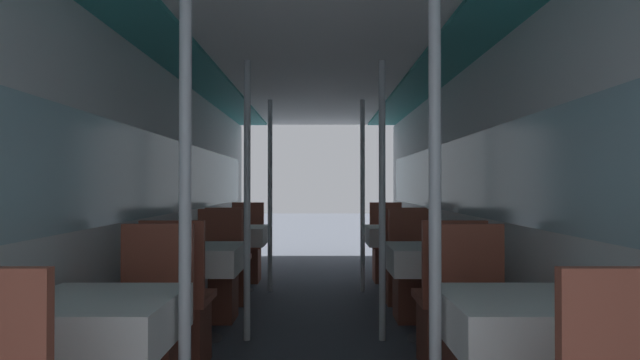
# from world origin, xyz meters

# --- Properties ---
(wall_left) EXTENTS (0.05, 8.33, 2.19)m
(wall_left) POSITION_xyz_m (-1.28, 2.76, 1.12)
(wall_left) COLOR silver
(wall_left) RESTS_ON ground_plane
(wall_right) EXTENTS (0.05, 8.33, 2.19)m
(wall_right) POSITION_xyz_m (1.28, 2.76, 1.12)
(wall_right) COLOR silver
(wall_right) RESTS_ON ground_plane
(ceiling_panel) EXTENTS (2.57, 8.33, 0.07)m
(ceiling_panel) POSITION_xyz_m (0.00, 2.76, 2.23)
(ceiling_panel) COLOR white
(ceiling_panel) RESTS_ON wall_left
(dining_table_left_0) EXTENTS (0.63, 0.63, 0.74)m
(dining_table_left_0) POSITION_xyz_m (-0.89, 0.77, 0.61)
(dining_table_left_0) COLOR #4C4C51
(dining_table_left_0) RESTS_ON ground_plane
(chair_left_far_0) EXTENTS (0.41, 0.41, 0.99)m
(chair_left_far_0) POSITION_xyz_m (-0.89, 1.36, 0.31)
(chair_left_far_0) COLOR brown
(chair_left_far_0) RESTS_ON ground_plane
(support_pole_left_0) EXTENTS (0.05, 0.05, 2.19)m
(support_pole_left_0) POSITION_xyz_m (-0.53, 0.77, 1.09)
(support_pole_left_0) COLOR silver
(support_pole_left_0) RESTS_ON ground_plane
(dining_table_left_1) EXTENTS (0.63, 0.63, 0.74)m
(dining_table_left_1) POSITION_xyz_m (-0.89, 2.56, 0.61)
(dining_table_left_1) COLOR #4C4C51
(dining_table_left_1) RESTS_ON ground_plane
(chair_left_near_1) EXTENTS (0.41, 0.41, 0.99)m
(chair_left_near_1) POSITION_xyz_m (-0.89, 1.96, 0.31)
(chair_left_near_1) COLOR brown
(chair_left_near_1) RESTS_ON ground_plane
(chair_left_far_1) EXTENTS (0.41, 0.41, 0.99)m
(chair_left_far_1) POSITION_xyz_m (-0.89, 3.16, 0.31)
(chair_left_far_1) COLOR brown
(chair_left_far_1) RESTS_ON ground_plane
(support_pole_left_1) EXTENTS (0.05, 0.05, 2.19)m
(support_pole_left_1) POSITION_xyz_m (-0.53, 2.56, 1.09)
(support_pole_left_1) COLOR silver
(support_pole_left_1) RESTS_ON ground_plane
(dining_table_left_2) EXTENTS (0.63, 0.63, 0.74)m
(dining_table_left_2) POSITION_xyz_m (-0.89, 4.35, 0.61)
(dining_table_left_2) COLOR #4C4C51
(dining_table_left_2) RESTS_ON ground_plane
(chair_left_near_2) EXTENTS (0.41, 0.41, 0.99)m
(chair_left_near_2) POSITION_xyz_m (-0.89, 3.76, 0.31)
(chair_left_near_2) COLOR brown
(chair_left_near_2) RESTS_ON ground_plane
(chair_left_far_2) EXTENTS (0.41, 0.41, 0.99)m
(chair_left_far_2) POSITION_xyz_m (-0.89, 4.95, 0.31)
(chair_left_far_2) COLOR brown
(chair_left_far_2) RESTS_ON ground_plane
(support_pole_left_2) EXTENTS (0.05, 0.05, 2.19)m
(support_pole_left_2) POSITION_xyz_m (-0.53, 4.35, 1.09)
(support_pole_left_2) COLOR silver
(support_pole_left_2) RESTS_ON ground_plane
(dining_table_right_0) EXTENTS (0.63, 0.63, 0.74)m
(dining_table_right_0) POSITION_xyz_m (0.89, 0.77, 0.61)
(dining_table_right_0) COLOR #4C4C51
(dining_table_right_0) RESTS_ON ground_plane
(chair_right_far_0) EXTENTS (0.41, 0.41, 0.99)m
(chair_right_far_0) POSITION_xyz_m (0.89, 1.36, 0.31)
(chair_right_far_0) COLOR brown
(chair_right_far_0) RESTS_ON ground_plane
(support_pole_right_0) EXTENTS (0.05, 0.05, 2.19)m
(support_pole_right_0) POSITION_xyz_m (0.53, 0.77, 1.09)
(support_pole_right_0) COLOR silver
(support_pole_right_0) RESTS_ON ground_plane
(dining_table_right_1) EXTENTS (0.63, 0.63, 0.74)m
(dining_table_right_1) POSITION_xyz_m (0.89, 2.56, 0.61)
(dining_table_right_1) COLOR #4C4C51
(dining_table_right_1) RESTS_ON ground_plane
(chair_right_near_1) EXTENTS (0.41, 0.41, 0.99)m
(chair_right_near_1) POSITION_xyz_m (0.89, 1.96, 0.31)
(chair_right_near_1) COLOR brown
(chair_right_near_1) RESTS_ON ground_plane
(chair_right_far_1) EXTENTS (0.41, 0.41, 0.99)m
(chair_right_far_1) POSITION_xyz_m (0.89, 3.16, 0.31)
(chair_right_far_1) COLOR brown
(chair_right_far_1) RESTS_ON ground_plane
(support_pole_right_1) EXTENTS (0.05, 0.05, 2.19)m
(support_pole_right_1) POSITION_xyz_m (0.53, 2.56, 1.09)
(support_pole_right_1) COLOR silver
(support_pole_right_1) RESTS_ON ground_plane
(dining_table_right_2) EXTENTS (0.63, 0.63, 0.74)m
(dining_table_right_2) POSITION_xyz_m (0.89, 4.35, 0.61)
(dining_table_right_2) COLOR #4C4C51
(dining_table_right_2) RESTS_ON ground_plane
(chair_right_near_2) EXTENTS (0.41, 0.41, 0.99)m
(chair_right_near_2) POSITION_xyz_m (0.89, 3.76, 0.31)
(chair_right_near_2) COLOR brown
(chair_right_near_2) RESTS_ON ground_plane
(chair_right_far_2) EXTENTS (0.41, 0.41, 0.99)m
(chair_right_far_2) POSITION_xyz_m (0.89, 4.95, 0.31)
(chair_right_far_2) COLOR brown
(chair_right_far_2) RESTS_ON ground_plane
(support_pole_right_2) EXTENTS (0.05, 0.05, 2.19)m
(support_pole_right_2) POSITION_xyz_m (0.53, 4.35, 1.09)
(support_pole_right_2) COLOR silver
(support_pole_right_2) RESTS_ON ground_plane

